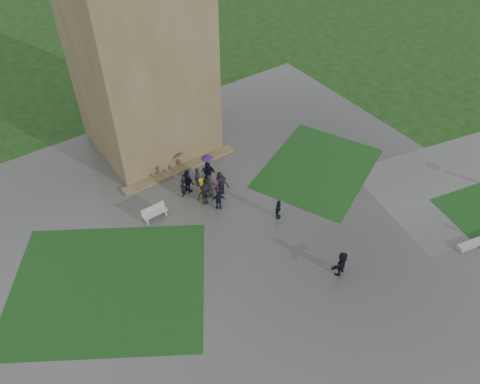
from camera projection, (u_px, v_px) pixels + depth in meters
ground at (268, 264)px, 28.05m from camera, size 120.00×120.00×0.00m
plaza at (248, 243)px, 29.25m from camera, size 34.00×34.00×0.02m
lawn_inset_left at (108, 286)px, 26.88m from camera, size 14.10×13.46×0.01m
lawn_inset_right at (318, 168)px, 34.60m from camera, size 11.12×10.15×0.01m
tower at (136, 32)px, 30.96m from camera, size 8.00×8.00×18.00m
tower_plinth at (180, 169)px, 34.34m from camera, size 9.00×0.80×0.22m
bench at (155, 212)px, 30.53m from camera, size 1.69×0.58×0.97m
visitor_cluster at (208, 182)px, 31.68m from camera, size 3.19×3.90×2.62m
pedestrian_mid at (278, 209)px, 30.39m from camera, size 1.00×0.87×1.49m
pedestrian_near at (341, 263)px, 26.99m from camera, size 1.68×0.95×1.71m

